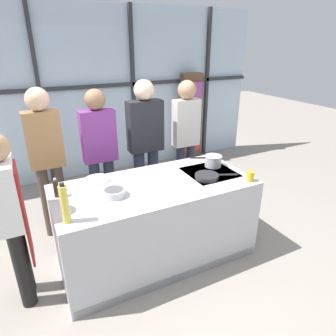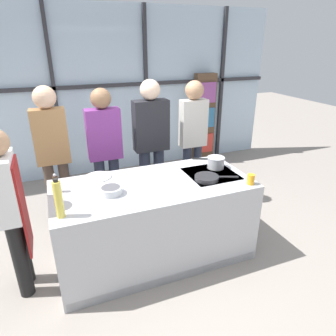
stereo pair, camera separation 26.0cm
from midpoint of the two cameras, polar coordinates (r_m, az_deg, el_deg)
ground_plane at (r=3.54m, az=-4.48°, el=-16.17°), size 18.00×18.00×0.00m
back_window_wall at (r=5.34m, az=-16.14°, el=13.26°), size 6.40×0.10×2.80m
bookshelf at (r=5.93m, az=3.14°, el=9.50°), size 0.41×0.19×1.69m
demo_island at (r=3.27m, az=-4.68°, el=-10.13°), size 2.03×0.96×0.89m
chef at (r=2.90m, az=-30.04°, el=-7.50°), size 0.22×0.41×1.60m
spectator_far_left at (r=3.71m, az=-24.06°, el=2.57°), size 0.38×0.25×1.79m
spectator_center_left at (r=3.79m, az=-14.82°, el=3.34°), size 0.41×0.24×1.74m
spectator_center_right at (r=3.93m, az=-6.21°, el=5.21°), size 0.45×0.25×1.81m
spectator_far_right at (r=4.17m, az=1.65°, el=6.57°), size 0.37×0.25×1.77m
frying_pan at (r=3.17m, az=5.21°, el=-1.62°), size 0.44×0.26×0.04m
saucepan at (r=3.47m, az=6.45°, el=1.36°), size 0.35×0.22×0.13m
white_plate at (r=3.24m, az=-15.58°, el=-2.15°), size 0.28×0.28×0.01m
mixing_bowl at (r=2.87m, az=-12.83°, el=-4.61°), size 0.22×0.22×0.07m
oil_bottle at (r=2.54m, az=-21.89°, el=-6.44°), size 0.07×0.07×0.34m
pepper_grinder at (r=3.00m, az=-22.88°, el=-3.61°), size 0.05×0.05×0.19m
juice_glass_near at (r=3.17m, az=13.15°, el=-1.59°), size 0.08×0.08×0.11m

